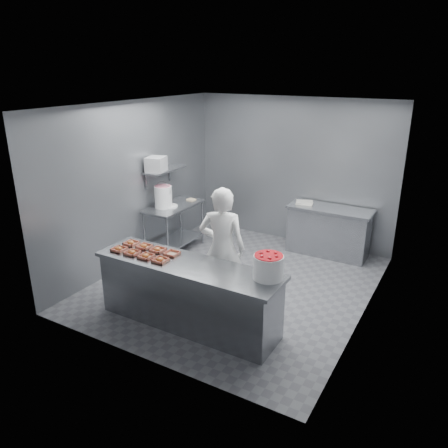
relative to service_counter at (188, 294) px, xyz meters
The scene contains 24 objects.
floor 1.42m from the service_counter, 90.00° to the left, with size 4.50×4.50×0.00m, color #4C4C51.
ceiling 2.71m from the service_counter, 90.00° to the left, with size 4.50×4.50×0.00m, color white.
wall_back 3.72m from the service_counter, 90.00° to the left, with size 4.00×0.04×2.80m, color slate.
wall_left 2.59m from the service_counter, 145.98° to the left, with size 0.04×4.50×2.80m, color slate.
wall_right 2.59m from the service_counter, 34.02° to the left, with size 0.04×4.50×2.80m, color slate.
service_counter is the anchor object (origin of this frame).
prep_table 2.56m from the service_counter, 130.24° to the left, with size 0.60×1.20×0.90m.
back_counter 3.37m from the service_counter, 74.52° to the left, with size 1.50×0.60×0.90m.
wall_shelf 2.88m from the service_counter, 133.03° to the left, with size 0.35×0.90×0.03m, color slate.
tray_0 1.17m from the service_counter, behind, with size 0.19×0.18×0.06m.
tray_1 0.95m from the service_counter, behind, with size 0.19×0.18×0.06m.
tray_2 0.76m from the service_counter, 167.85° to the right, with size 0.19×0.18×0.06m.
tray_3 0.59m from the service_counter, 159.88° to the right, with size 0.19×0.18×0.06m.
tray_4 1.17m from the service_counter, behind, with size 0.19×0.18×0.06m.
tray_5 0.95m from the service_counter, behind, with size 0.19×0.18×0.06m.
tray_6 0.76m from the service_counter, 167.85° to the left, with size 0.19×0.18×0.06m.
tray_7 0.59m from the service_counter, 159.69° to the left, with size 0.19×0.18×0.04m.
worker 0.81m from the service_counter, 78.17° to the left, with size 0.65×0.43×1.79m, color white.
strawberry_tub 1.25m from the service_counter, ahead, with size 0.37×0.37×0.30m.
glaze_bucket 2.56m from the service_counter, 134.48° to the left, with size 0.33×0.31×0.48m.
bucket_lid 2.53m from the service_counter, 132.28° to the left, with size 0.32×0.32×0.02m, color white.
rag 2.89m from the service_counter, 123.07° to the left, with size 0.15×0.13×0.02m, color #CCB28C.
appliance 2.79m from the service_counter, 136.63° to the left, with size 0.30×0.34×0.26m, color gray.
paper_stack 3.31m from the service_counter, 82.93° to the left, with size 0.30×0.22×0.05m, color silver.
Camera 1 is at (2.99, -5.57, 3.31)m, focal length 35.00 mm.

